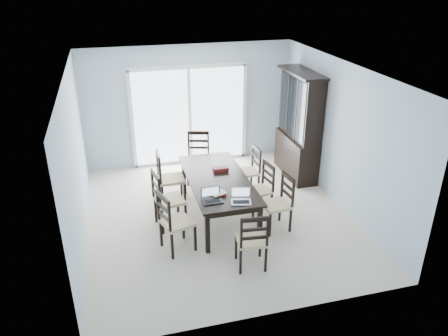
% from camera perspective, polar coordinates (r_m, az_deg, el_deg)
% --- Properties ---
extents(floor, '(5.00, 5.00, 0.00)m').
position_cam_1_polar(floor, '(7.81, -0.78, -6.29)').
color(floor, beige).
rests_on(floor, ground).
extents(ceiling, '(5.00, 5.00, 0.00)m').
position_cam_1_polar(ceiling, '(6.83, -0.91, 12.70)').
color(ceiling, white).
rests_on(ceiling, back_wall).
extents(back_wall, '(4.50, 0.02, 2.60)m').
position_cam_1_polar(back_wall, '(9.53, -4.57, 8.11)').
color(back_wall, '#A6B7C6').
rests_on(back_wall, floor).
extents(wall_left, '(0.02, 5.00, 2.60)m').
position_cam_1_polar(wall_left, '(7.06, -18.83, 0.62)').
color(wall_left, '#A6B7C6').
rests_on(wall_left, floor).
extents(wall_right, '(0.02, 5.00, 2.60)m').
position_cam_1_polar(wall_right, '(8.03, 14.96, 4.06)').
color(wall_right, '#A6B7C6').
rests_on(wall_right, floor).
extents(balcony, '(4.50, 2.00, 0.10)m').
position_cam_1_polar(balcony, '(10.91, -5.32, 2.78)').
color(balcony, gray).
rests_on(balcony, ground).
extents(railing, '(4.50, 0.06, 1.10)m').
position_cam_1_polar(railing, '(11.63, -6.31, 7.32)').
color(railing, '#99999E').
rests_on(railing, balcony).
extents(dining_table, '(1.00, 2.20, 0.75)m').
position_cam_1_polar(dining_table, '(7.48, -0.81, -1.88)').
color(dining_table, black).
rests_on(dining_table, floor).
extents(china_hutch, '(0.50, 1.38, 2.20)m').
position_cam_1_polar(china_hutch, '(9.05, 9.76, 5.38)').
color(china_hutch, black).
rests_on(china_hutch, floor).
extents(sliding_door, '(2.52, 0.05, 2.18)m').
position_cam_1_polar(sliding_door, '(9.57, -4.50, 6.85)').
color(sliding_door, silver).
rests_on(sliding_door, floor).
extents(chair_left_near, '(0.56, 0.55, 1.16)m').
position_cam_1_polar(chair_left_near, '(6.67, -6.95, -6.29)').
color(chair_left_near, black).
rests_on(chair_left_near, floor).
extents(chair_left_mid, '(0.53, 0.52, 1.19)m').
position_cam_1_polar(chair_left_mid, '(7.27, -7.94, -3.38)').
color(chair_left_mid, black).
rests_on(chair_left_mid, floor).
extents(chair_left_far, '(0.46, 0.45, 1.19)m').
position_cam_1_polar(chair_left_far, '(8.00, -7.65, -0.58)').
color(chair_left_far, black).
rests_on(chair_left_far, floor).
extents(chair_right_near, '(0.47, 0.46, 1.11)m').
position_cam_1_polar(chair_right_near, '(7.27, 7.49, -3.75)').
color(chair_right_near, black).
rests_on(chair_right_near, floor).
extents(chair_right_mid, '(0.48, 0.47, 1.07)m').
position_cam_1_polar(chair_right_mid, '(7.72, 5.08, -1.97)').
color(chair_right_mid, black).
rests_on(chair_right_mid, floor).
extents(chair_right_far, '(0.44, 0.43, 1.07)m').
position_cam_1_polar(chair_right_far, '(8.39, 3.55, 0.37)').
color(chair_right_far, black).
rests_on(chair_right_far, floor).
extents(chair_end_near, '(0.45, 0.46, 1.09)m').
position_cam_1_polar(chair_end_near, '(6.26, 3.75, -8.83)').
color(chair_end_near, black).
rests_on(chair_end_near, floor).
extents(chair_end_far, '(0.55, 0.56, 1.18)m').
position_cam_1_polar(chair_end_far, '(8.86, -3.39, 2.17)').
color(chair_end_far, black).
rests_on(chair_end_far, floor).
extents(laptop_dark, '(0.31, 0.22, 0.21)m').
position_cam_1_polar(laptop_dark, '(6.71, -1.52, -4.03)').
color(laptop_dark, black).
rests_on(laptop_dark, dining_table).
extents(laptop_silver, '(0.35, 0.28, 0.21)m').
position_cam_1_polar(laptop_silver, '(6.69, 2.24, -4.14)').
color(laptop_silver, silver).
rests_on(laptop_silver, dining_table).
extents(book_stack, '(0.29, 0.26, 0.04)m').
position_cam_1_polar(book_stack, '(6.91, -0.81, -3.38)').
color(book_stack, maroon).
rests_on(book_stack, dining_table).
extents(cell_phone, '(0.13, 0.11, 0.01)m').
position_cam_1_polar(cell_phone, '(6.77, 1.36, -4.16)').
color(cell_phone, black).
rests_on(cell_phone, dining_table).
extents(game_box, '(0.27, 0.14, 0.07)m').
position_cam_1_polar(game_box, '(7.70, -0.43, -0.14)').
color(game_box, '#4F140F').
rests_on(game_box, dining_table).
extents(hot_tub, '(1.82, 1.64, 0.90)m').
position_cam_1_polar(hot_tub, '(10.84, -7.78, 5.35)').
color(hot_tub, maroon).
rests_on(hot_tub, balcony).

